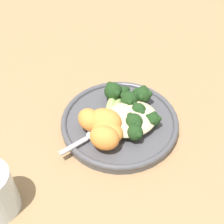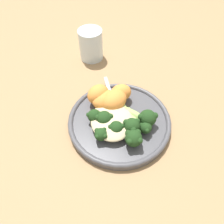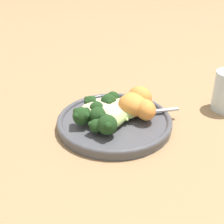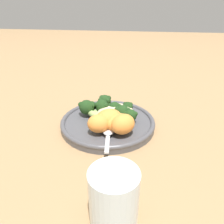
{
  "view_description": "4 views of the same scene",
  "coord_description": "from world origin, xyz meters",
  "px_view_note": "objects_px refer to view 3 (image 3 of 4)",
  "views": [
    {
      "loc": [
        0.21,
        0.36,
        0.48
      ],
      "look_at": [
        -0.0,
        -0.0,
        0.05
      ],
      "focal_mm": 50.0,
      "sensor_mm": 36.0,
      "label": 1
    },
    {
      "loc": [
        -0.32,
        0.05,
        0.42
      ],
      "look_at": [
        -0.01,
        0.02,
        0.04
      ],
      "focal_mm": 35.0,
      "sensor_mm": 36.0,
      "label": 2
    },
    {
      "loc": [
        -0.08,
        -0.56,
        0.35
      ],
      "look_at": [
        -0.03,
        -0.02,
        0.05
      ],
      "focal_mm": 50.0,
      "sensor_mm": 36.0,
      "label": 3
    },
    {
      "loc": [
        0.46,
        0.08,
        0.29
      ],
      "look_at": [
        -0.04,
        0.01,
        0.03
      ],
      "focal_mm": 35.0,
      "sensor_mm": 36.0,
      "label": 4
    }
  ],
  "objects_px": {
    "spoon": "(148,111)",
    "broccoli_stalk_0": "(115,102)",
    "broccoli_stalk_4": "(91,116)",
    "broccoli_stalk_1": "(111,104)",
    "plate": "(115,122)",
    "sweet_potato_chunk_0": "(132,105)",
    "broccoli_stalk_7": "(110,123)",
    "sweet_potato_chunk_3": "(146,110)",
    "broccoli_stalk_2": "(99,106)",
    "broccoli_stalk_6": "(105,123)",
    "sweet_potato_chunk_1": "(140,97)",
    "sweet_potato_chunk_2": "(134,101)",
    "quinoa_mound": "(108,108)",
    "broccoli_stalk_3": "(103,111)",
    "broccoli_stalk_5": "(105,116)"
  },
  "relations": [
    {
      "from": "sweet_potato_chunk_1",
      "to": "broccoli_stalk_1",
      "type": "bearing_deg",
      "value": -166.97
    },
    {
      "from": "plate",
      "to": "quinoa_mound",
      "type": "bearing_deg",
      "value": 119.0
    },
    {
      "from": "broccoli_stalk_2",
      "to": "broccoli_stalk_3",
      "type": "relative_size",
      "value": 1.03
    },
    {
      "from": "broccoli_stalk_1",
      "to": "broccoli_stalk_4",
      "type": "height_order",
      "value": "same"
    },
    {
      "from": "plate",
      "to": "broccoli_stalk_5",
      "type": "bearing_deg",
      "value": -141.83
    },
    {
      "from": "sweet_potato_chunk_0",
      "to": "sweet_potato_chunk_2",
      "type": "height_order",
      "value": "sweet_potato_chunk_0"
    },
    {
      "from": "plate",
      "to": "broccoli_stalk_6",
      "type": "height_order",
      "value": "broccoli_stalk_6"
    },
    {
      "from": "sweet_potato_chunk_1",
      "to": "broccoli_stalk_5",
      "type": "bearing_deg",
      "value": -141.91
    },
    {
      "from": "broccoli_stalk_7",
      "to": "sweet_potato_chunk_1",
      "type": "relative_size",
      "value": 1.54
    },
    {
      "from": "broccoli_stalk_7",
      "to": "sweet_potato_chunk_0",
      "type": "relative_size",
      "value": 1.33
    },
    {
      "from": "sweet_potato_chunk_3",
      "to": "broccoli_stalk_6",
      "type": "bearing_deg",
      "value": -161.25
    },
    {
      "from": "plate",
      "to": "broccoli_stalk_2",
      "type": "distance_m",
      "value": 0.05
    },
    {
      "from": "broccoli_stalk_0",
      "to": "spoon",
      "type": "bearing_deg",
      "value": -127.82
    },
    {
      "from": "broccoli_stalk_1",
      "to": "broccoli_stalk_6",
      "type": "bearing_deg",
      "value": 135.28
    },
    {
      "from": "spoon",
      "to": "sweet_potato_chunk_0",
      "type": "bearing_deg",
      "value": -179.89
    },
    {
      "from": "broccoli_stalk_5",
      "to": "broccoli_stalk_6",
      "type": "xyz_separation_m",
      "value": [
        -0.0,
        -0.02,
        -0.0
      ]
    },
    {
      "from": "broccoli_stalk_1",
      "to": "broccoli_stalk_4",
      "type": "xyz_separation_m",
      "value": [
        -0.04,
        -0.05,
        -0.0
      ]
    },
    {
      "from": "sweet_potato_chunk_3",
      "to": "spoon",
      "type": "height_order",
      "value": "sweet_potato_chunk_3"
    },
    {
      "from": "plate",
      "to": "broccoli_stalk_5",
      "type": "xyz_separation_m",
      "value": [
        -0.02,
        -0.02,
        0.03
      ]
    },
    {
      "from": "broccoli_stalk_0",
      "to": "broccoli_stalk_7",
      "type": "relative_size",
      "value": 1.22
    },
    {
      "from": "broccoli_stalk_3",
      "to": "broccoli_stalk_4",
      "type": "bearing_deg",
      "value": 66.3
    },
    {
      "from": "broccoli_stalk_7",
      "to": "sweet_potato_chunk_3",
      "type": "bearing_deg",
      "value": 158.07
    },
    {
      "from": "broccoli_stalk_2",
      "to": "broccoli_stalk_0",
      "type": "bearing_deg",
      "value": -122.72
    },
    {
      "from": "spoon",
      "to": "broccoli_stalk_0",
      "type": "bearing_deg",
      "value": 149.71
    },
    {
      "from": "sweet_potato_chunk_1",
      "to": "sweet_potato_chunk_2",
      "type": "distance_m",
      "value": 0.02
    },
    {
      "from": "broccoli_stalk_1",
      "to": "broccoli_stalk_2",
      "type": "bearing_deg",
      "value": 53.95
    },
    {
      "from": "sweet_potato_chunk_1",
      "to": "spoon",
      "type": "xyz_separation_m",
      "value": [
        0.01,
        -0.03,
        -0.02
      ]
    },
    {
      "from": "broccoli_stalk_0",
      "to": "sweet_potato_chunk_3",
      "type": "bearing_deg",
      "value": -147.45
    },
    {
      "from": "broccoli_stalk_4",
      "to": "sweet_potato_chunk_2",
      "type": "bearing_deg",
      "value": -158.06
    },
    {
      "from": "broccoli_stalk_2",
      "to": "broccoli_stalk_5",
      "type": "xyz_separation_m",
      "value": [
        0.01,
        -0.05,
        0.0
      ]
    },
    {
      "from": "plate",
      "to": "broccoli_stalk_0",
      "type": "bearing_deg",
      "value": 82.81
    },
    {
      "from": "broccoli_stalk_1",
      "to": "sweet_potato_chunk_2",
      "type": "bearing_deg",
      "value": -119.51
    },
    {
      "from": "quinoa_mound",
      "to": "sweet_potato_chunk_0",
      "type": "relative_size",
      "value": 1.73
    },
    {
      "from": "broccoli_stalk_1",
      "to": "sweet_potato_chunk_2",
      "type": "relative_size",
      "value": 1.33
    },
    {
      "from": "quinoa_mound",
      "to": "sweet_potato_chunk_2",
      "type": "distance_m",
      "value": 0.06
    },
    {
      "from": "quinoa_mound",
      "to": "sweet_potato_chunk_1",
      "type": "distance_m",
      "value": 0.08
    },
    {
      "from": "broccoli_stalk_0",
      "to": "spoon",
      "type": "relative_size",
      "value": 1.07
    },
    {
      "from": "broccoli_stalk_0",
      "to": "broccoli_stalk_6",
      "type": "xyz_separation_m",
      "value": [
        -0.03,
        -0.08,
        -0.0
      ]
    },
    {
      "from": "broccoli_stalk_0",
      "to": "broccoli_stalk_7",
      "type": "bearing_deg",
      "value": 154.28
    },
    {
      "from": "broccoli_stalk_2",
      "to": "broccoli_stalk_3",
      "type": "xyz_separation_m",
      "value": [
        0.01,
        -0.02,
        0.0
      ]
    },
    {
      "from": "broccoli_stalk_4",
      "to": "broccoli_stalk_1",
      "type": "bearing_deg",
      "value": -138.11
    },
    {
      "from": "sweet_potato_chunk_1",
      "to": "sweet_potato_chunk_3",
      "type": "xyz_separation_m",
      "value": [
        0.0,
        -0.06,
        -0.0
      ]
    },
    {
      "from": "broccoli_stalk_4",
      "to": "sweet_potato_chunk_1",
      "type": "height_order",
      "value": "sweet_potato_chunk_1"
    },
    {
      "from": "sweet_potato_chunk_1",
      "to": "broccoli_stalk_7",
      "type": "bearing_deg",
      "value": -127.44
    },
    {
      "from": "plate",
      "to": "sweet_potato_chunk_2",
      "type": "xyz_separation_m",
      "value": [
        0.05,
        0.03,
        0.03
      ]
    },
    {
      "from": "plate",
      "to": "sweet_potato_chunk_0",
      "type": "distance_m",
      "value": 0.05
    },
    {
      "from": "broccoli_stalk_0",
      "to": "quinoa_mound",
      "type": "bearing_deg",
      "value": 128.2
    },
    {
      "from": "sweet_potato_chunk_0",
      "to": "sweet_potato_chunk_3",
      "type": "relative_size",
      "value": 1.27
    },
    {
      "from": "broccoli_stalk_6",
      "to": "sweet_potato_chunk_1",
      "type": "bearing_deg",
      "value": -167.82
    },
    {
      "from": "sweet_potato_chunk_0",
      "to": "sweet_potato_chunk_3",
      "type": "xyz_separation_m",
      "value": [
        0.02,
        -0.02,
        -0.0
      ]
    }
  ]
}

